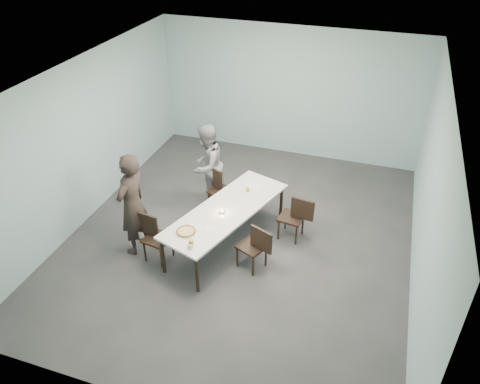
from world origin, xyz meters
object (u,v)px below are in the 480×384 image
(side_plate, at_px, (209,229))
(tealight, at_px, (222,212))
(chair_far_right, at_px, (296,215))
(diner_far, at_px, (207,165))
(amber_tumbler, at_px, (248,189))
(beer_glass, at_px, (191,244))
(chair_far_left, at_px, (218,187))
(diner_near, at_px, (132,204))
(water_tumbler, at_px, (190,246))
(pizza, at_px, (186,231))
(table, at_px, (226,212))
(chair_near_right, at_px, (256,245))
(chair_near_left, at_px, (153,234))

(side_plate, distance_m, tealight, 0.50)
(chair_far_right, relative_size, tealight, 15.54)
(diner_far, height_order, amber_tumbler, diner_far)
(beer_glass, bearing_deg, diner_far, 106.11)
(diner_far, xyz_separation_m, tealight, (0.80, -1.29, -0.07))
(chair_far_left, distance_m, diner_near, 1.91)
(diner_far, distance_m, water_tumbler, 2.42)
(pizza, height_order, side_plate, pizza)
(chair_far_right, xyz_separation_m, diner_far, (-1.95, 0.62, 0.34))
(diner_far, height_order, beer_glass, diner_far)
(side_plate, height_order, tealight, tealight)
(table, relative_size, side_plate, 15.28)
(chair_far_left, relative_size, beer_glass, 5.80)
(tealight, bearing_deg, table, 78.61)
(diner_near, height_order, water_tumbler, diner_near)
(chair_near_right, xyz_separation_m, diner_near, (-2.13, -0.16, 0.44))
(chair_far_left, xyz_separation_m, chair_far_right, (1.65, -0.45, 0.00))
(side_plate, bearing_deg, table, 83.79)
(chair_far_left, bearing_deg, beer_glass, -56.51)
(chair_near_left, xyz_separation_m, water_tumbler, (0.88, -0.43, 0.29))
(chair_near_left, xyz_separation_m, beer_glass, (0.89, -0.39, 0.32))
(chair_far_right, distance_m, tealight, 1.35)
(chair_near_left, bearing_deg, side_plate, 15.94)
(beer_glass, distance_m, tealight, 1.02)
(pizza, height_order, water_tumbler, water_tumbler)
(diner_far, bearing_deg, chair_far_left, 66.80)
(chair_near_right, height_order, amber_tumbler, chair_near_right)
(beer_glass, xyz_separation_m, amber_tumbler, (0.34, 1.79, -0.03))
(table, xyz_separation_m, side_plate, (-0.07, -0.62, 0.06))
(side_plate, bearing_deg, chair_near_right, 11.19)
(chair_near_right, relative_size, chair_far_right, 1.00)
(chair_far_right, distance_m, water_tumbler, 2.16)
(diner_near, relative_size, beer_glass, 12.53)
(diner_near, xyz_separation_m, pizza, (1.06, -0.19, -0.17))
(pizza, xyz_separation_m, tealight, (0.37, 0.69, 0.00))
(pizza, xyz_separation_m, side_plate, (0.32, 0.20, -0.01))
(chair_far_right, distance_m, amber_tumbler, 0.99)
(chair_near_left, relative_size, chair_near_right, 1.00)
(chair_near_right, bearing_deg, diner_near, 27.13)
(diner_far, bearing_deg, beer_glass, 23.79)
(chair_far_left, height_order, chair_near_right, same)
(chair_near_right, bearing_deg, pizza, 40.82)
(table, distance_m, tealight, 0.15)
(chair_near_left, distance_m, tealight, 1.22)
(diner_near, xyz_separation_m, water_tumbler, (1.28, -0.54, -0.14))
(chair_near_left, xyz_separation_m, chair_far_right, (2.17, 1.28, 0.00))
(chair_far_right, distance_m, beer_glass, 2.13)
(amber_tumbler, bearing_deg, chair_near_right, -66.09)
(beer_glass, height_order, amber_tumbler, beer_glass)
(table, height_order, diner_far, diner_far)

